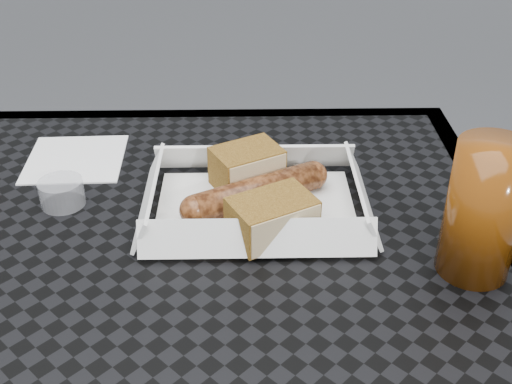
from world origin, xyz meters
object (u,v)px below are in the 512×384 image
at_px(food_tray, 256,208).
at_px(bratwurst, 256,192).
at_px(drink_glass, 484,211).
at_px(patio_table, 137,349).

relative_size(food_tray, bratwurst, 1.32).
distance_m(bratwurst, drink_glass, 0.24).
bearing_deg(drink_glass, bratwurst, 152.03).
xyz_separation_m(food_tray, drink_glass, (0.21, -0.11, 0.07)).
distance_m(patio_table, bratwurst, 0.21).
distance_m(patio_table, drink_glass, 0.36).
bearing_deg(bratwurst, food_tray, -99.72).
height_order(food_tray, bratwurst, bratwurst).
bearing_deg(food_tray, bratwurst, 80.28).
height_order(patio_table, food_tray, food_tray).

